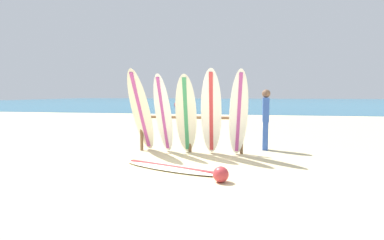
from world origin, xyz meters
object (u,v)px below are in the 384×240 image
object	(u,v)px
surfboard_leaning_left	(163,114)
surfboard_leaning_center_left	(186,114)
surfboard_leaning_center	(211,113)
beach_ball	(221,174)
surfboard_rack	(190,126)
surfboard_leaning_center_right	(239,113)
surfboard_lying_on_sand	(171,167)
surfboard_leaning_far_left	(141,111)
beachgoer_standing	(266,117)
small_boat_offshore	(178,104)

from	to	relation	value
surfboard_leaning_left	surfboard_leaning_center_left	distance (m)	0.64
surfboard_leaning_center	beach_ball	world-z (taller)	surfboard_leaning_center
surfboard_leaning_center_left	surfboard_rack	bearing A→B (deg)	77.70
surfboard_leaning_center_right	surfboard_lying_on_sand	world-z (taller)	surfboard_leaning_center_right
surfboard_leaning_far_left	surfboard_leaning_center_left	size ratio (longest dim) A/B	1.07
beachgoer_standing	beach_ball	distance (m)	3.72
surfboard_lying_on_sand	small_boat_offshore	size ratio (longest dim) A/B	1.01
surfboard_leaning_center_right	beachgoer_standing	world-z (taller)	surfboard_leaning_center_right
surfboard_leaning_center	surfboard_lying_on_sand	world-z (taller)	surfboard_leaning_center
surfboard_leaning_left	beachgoer_standing	world-z (taller)	surfboard_leaning_left
surfboard_leaning_center	small_boat_offshore	bearing A→B (deg)	104.67
surfboard_rack	surfboard_leaning_left	xyz separation A→B (m)	(-0.70, -0.28, 0.36)
surfboard_rack	small_boat_offshore	bearing A→B (deg)	103.74
surfboard_leaning_far_left	surfboard_leaning_center	world-z (taller)	surfboard_leaning_far_left
surfboard_leaning_far_left	beachgoer_standing	bearing A→B (deg)	16.28
surfboard_rack	surfboard_leaning_center	distance (m)	0.84
surfboard_rack	surfboard_lying_on_sand	distance (m)	2.09
surfboard_leaning_center_left	small_boat_offshore	xyz separation A→B (m)	(-7.67, 31.87, -0.83)
small_boat_offshore	beach_ball	size ratio (longest dim) A/B	8.32
surfboard_rack	small_boat_offshore	size ratio (longest dim) A/B	1.19
surfboard_leaning_center	beachgoer_standing	world-z (taller)	surfboard_leaning_center
surfboard_leaning_left	surfboard_lying_on_sand	distance (m)	2.09
surfboard_leaning_center_left	surfboard_leaning_left	bearing A→B (deg)	-179.03
surfboard_leaning_center	surfboard_leaning_center_right	xyz separation A→B (m)	(0.72, -0.01, -0.01)
surfboard_rack	beachgoer_standing	distance (m)	2.24
small_boat_offshore	surfboard_leaning_far_left	bearing A→B (deg)	-78.67
beachgoer_standing	surfboard_leaning_far_left	bearing A→B (deg)	-163.72
surfboard_rack	surfboard_leaning_far_left	bearing A→B (deg)	-168.39
surfboard_leaning_center_left	surfboard_leaning_far_left	bearing A→B (deg)	-179.86
surfboard_rack	surfboard_leaning_left	size ratio (longest dim) A/B	1.36
small_boat_offshore	beach_ball	xyz separation A→B (m)	(8.84, -34.35, -0.11)
surfboard_leaning_far_left	beach_ball	distance (m)	3.63
beach_ball	surfboard_lying_on_sand	bearing A→B (deg)	145.60
surfboard_leaning_center_right	small_boat_offshore	size ratio (longest dim) A/B	0.91
beach_ball	surfboard_leaning_center_left	bearing A→B (deg)	115.30
surfboard_leaning_far_left	beach_ball	size ratio (longest dim) A/B	7.74
surfboard_leaning_center_left	small_boat_offshore	distance (m)	32.79
surfboard_leaning_center	beachgoer_standing	xyz separation A→B (m)	(1.47, 1.10, -0.17)
surfboard_leaning_far_left	beachgoer_standing	xyz separation A→B (m)	(3.45, 1.01, -0.19)
surfboard_lying_on_sand	surfboard_leaning_far_left	bearing A→B (deg)	127.69
surfboard_leaning_center_right	surfboard_leaning_far_left	bearing A→B (deg)	177.83
small_boat_offshore	beach_ball	bearing A→B (deg)	-75.57
surfboard_leaning_left	beachgoer_standing	bearing A→B (deg)	19.91
surfboard_lying_on_sand	small_boat_offshore	xyz separation A→B (m)	(-7.69, 33.56, 0.22)
surfboard_rack	surfboard_leaning_center	xyz separation A→B (m)	(0.64, -0.37, 0.41)
surfboard_leaning_far_left	beach_ball	xyz separation A→B (m)	(2.46, -2.48, -1.01)
surfboard_rack	surfboard_leaning_center	world-z (taller)	surfboard_leaning_center
surfboard_leaning_center_right	surfboard_leaning_center	bearing A→B (deg)	178.97
surfboard_lying_on_sand	beach_ball	world-z (taller)	beach_ball
surfboard_rack	surfboard_leaning_center_right	xyz separation A→B (m)	(1.36, -0.38, 0.40)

